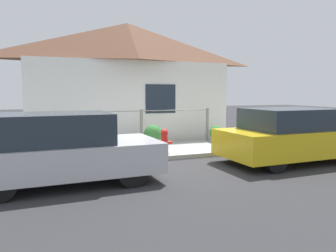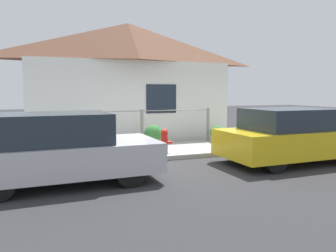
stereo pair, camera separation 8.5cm
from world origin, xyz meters
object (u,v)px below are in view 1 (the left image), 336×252
Objects in this scene: car_left at (63,149)px; potted_plant_by_fence at (49,141)px; potted_plant_corner at (216,133)px; car_right at (291,136)px; potted_plant_near_hydrant at (153,135)px; fire_hydrant at (164,141)px.

car_left is 3.08m from potted_plant_by_fence.
potted_plant_corner is (5.38, -0.01, -0.02)m from potted_plant_by_fence.
car_left reaches higher than car_right.
fire_hydrant is at bearing -90.50° from potted_plant_near_hydrant.
potted_plant_by_fence is at bearing 173.04° from potted_plant_near_hydrant.
car_right is 3.10m from potted_plant_corner.
potted_plant_by_fence is (-2.99, 0.37, -0.08)m from potted_plant_near_hydrant.
potted_plant_near_hydrant is at bearing -171.64° from potted_plant_corner.
car_right is at bearing -81.00° from potted_plant_corner.
fire_hydrant is 1.20× the size of potted_plant_by_fence.
fire_hydrant is 3.28m from potted_plant_by_fence.
potted_plant_near_hydrant is at bearing -6.96° from potted_plant_by_fence.
potted_plant_corner is at bearing 28.73° from car_left.
fire_hydrant is at bearing 29.58° from car_left.
car_right is at bearing -1.81° from car_left.
potted_plant_near_hydrant is 3.01m from potted_plant_by_fence.
potted_plant_by_fence is 1.02× the size of potted_plant_corner.
potted_plant_corner is (2.39, 0.35, -0.09)m from potted_plant_near_hydrant.
fire_hydrant is 2.76m from potted_plant_corner.
fire_hydrant reaches higher than potted_plant_by_fence.
potted_plant_near_hydrant is at bearing 89.50° from fire_hydrant.
potted_plant_by_fence is at bearing 179.85° from potted_plant_corner.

